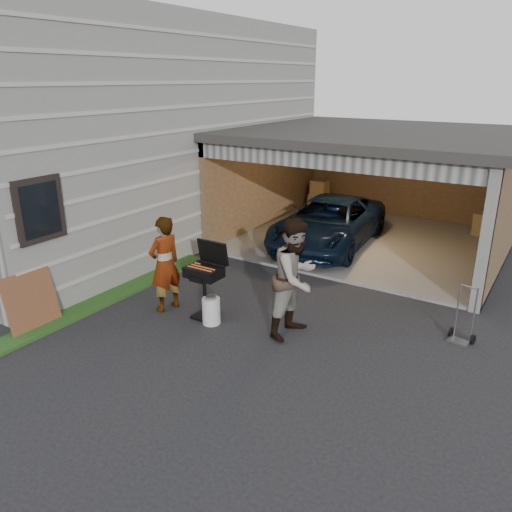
# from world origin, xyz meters

# --- Properties ---
(ground) EXTENTS (80.00, 80.00, 0.00)m
(ground) POSITION_xyz_m (0.00, 0.00, 0.00)
(ground) COLOR black
(ground) RESTS_ON ground
(house) EXTENTS (7.00, 11.00, 5.50)m
(house) POSITION_xyz_m (-6.00, 4.00, 2.75)
(house) COLOR #474744
(house) RESTS_ON ground
(groundcover_strip) EXTENTS (0.50, 8.00, 0.06)m
(groundcover_strip) POSITION_xyz_m (-2.25, -1.00, 0.03)
(groundcover_strip) COLOR #193814
(groundcover_strip) RESTS_ON ground
(garage) EXTENTS (6.80, 6.30, 2.90)m
(garage) POSITION_xyz_m (0.76, 6.79, 1.87)
(garage) COLOR #605E59
(garage) RESTS_ON ground
(minivan) EXTENTS (2.38, 4.49, 1.20)m
(minivan) POSITION_xyz_m (0.02, 5.44, 0.60)
(minivan) COLOR black
(minivan) RESTS_ON ground
(woman) EXTENTS (0.55, 0.72, 1.79)m
(woman) POSITION_xyz_m (-0.99, 0.56, 0.90)
(woman) COLOR #A3B3CD
(woman) RESTS_ON ground
(man) EXTENTS (0.88, 1.07, 2.02)m
(man) POSITION_xyz_m (1.47, 1.01, 1.01)
(man) COLOR #4B2C1D
(man) RESTS_ON ground
(bbq_grill) EXTENTS (0.62, 0.55, 1.39)m
(bbq_grill) POSITION_xyz_m (-0.17, 0.70, 0.82)
(bbq_grill) COLOR black
(bbq_grill) RESTS_ON ground
(propane_tank) EXTENTS (0.39, 0.39, 0.48)m
(propane_tank) POSITION_xyz_m (0.07, 0.53, 0.24)
(propane_tank) COLOR silver
(propane_tank) RESTS_ON ground
(plywood_panel) EXTENTS (0.26, 0.93, 1.02)m
(plywood_panel) POSITION_xyz_m (-2.40, -1.26, 0.51)
(plywood_panel) COLOR brown
(plywood_panel) RESTS_ON ground
(hand_truck) EXTENTS (0.43, 0.37, 0.98)m
(hand_truck) POSITION_xyz_m (3.92, 2.24, 0.19)
(hand_truck) COLOR gray
(hand_truck) RESTS_ON ground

